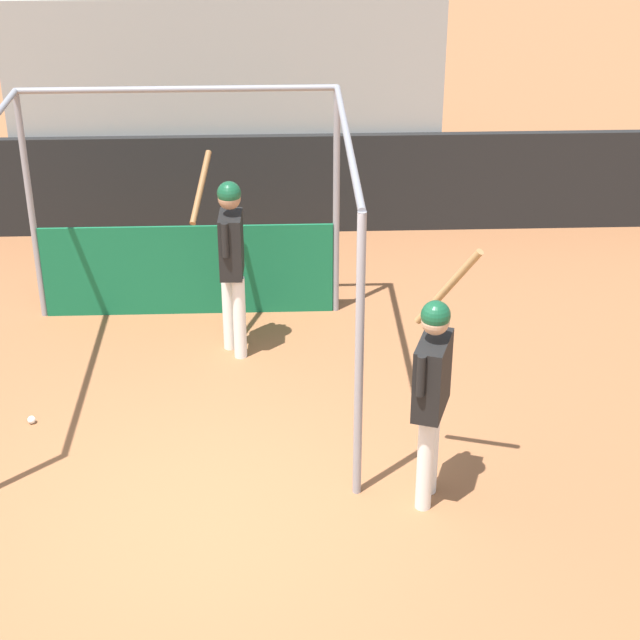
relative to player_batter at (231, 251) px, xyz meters
name	(u,v)px	position (x,y,z in m)	size (l,w,h in m)	color
ground_plane	(205,513)	(-0.16, -2.68, -1.13)	(60.00, 60.00, 0.00)	#935B38
outfield_wall	(228,185)	(-0.16, 3.19, -0.49)	(24.00, 0.12, 1.28)	black
bleacher_section	(230,85)	(-0.16, 4.85, 0.34)	(5.40, 3.20, 2.96)	#9E9E99
batting_cage	(180,243)	(-0.51, 0.22, 0.00)	(3.28, 3.42, 2.54)	gray
player_batter	(231,251)	(0.00, 0.00, 0.00)	(0.51, 0.87, 1.98)	white
player_waiting	(432,382)	(1.65, -2.55, -0.02)	(0.56, 0.88, 2.16)	white
baseball	(32,420)	(-1.83, -1.28, -1.09)	(0.07, 0.07, 0.07)	white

